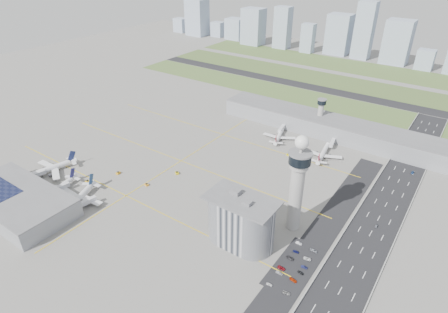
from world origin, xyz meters
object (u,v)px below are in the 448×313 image
Objects in this scene: secondary_tower at (320,112)px; jet_bridge_far_0 at (284,127)px; tug_4 at (288,154)px; car_lot_11 at (314,251)px; car_lot_2 at (281,268)px; car_hw_1 at (376,226)px; airplane_near_a at (48,166)px; tug_3 at (177,173)px; jet_bridge_near_1 at (51,193)px; jet_bridge_far_1 at (334,141)px; car_lot_6 at (287,293)px; airplane_far_a at (280,133)px; car_lot_4 at (296,252)px; car_lot_8 at (301,273)px; jet_bridge_near_2 at (77,208)px; admin_building at (241,221)px; car_hw_2 at (413,173)px; control_tower at (297,180)px; car_hw_4 at (412,138)px; car_lot_9 at (304,267)px; car_lot_10 at (307,259)px; car_lot_7 at (293,280)px; car_lot_3 at (290,258)px; airplane_far_b at (323,151)px; tug_1 at (118,173)px; tug_2 at (147,184)px; airplane_near_c at (77,196)px; jet_bridge_near_0 at (27,180)px; airplane_near_b at (56,187)px; car_lot_1 at (279,273)px; tug_5 at (298,156)px; car_lot_0 at (269,284)px; tug_0 at (87,181)px.

secondary_tower is 2.28× the size of jet_bridge_far_0.
tug_4 reaches higher than car_lot_11.
tug_4 reaches higher than car_lot_2.
car_hw_1 is at bearing -148.82° from tug_4.
tug_3 is at bearing 137.95° from airplane_near_a.
jet_bridge_far_1 is (135.00, 193.00, 0.00)m from jet_bridge_near_1.
airplane_far_a is at bearing 20.61° from car_lot_6.
car_lot_4 reaches higher than car_lot_8.
jet_bridge_near_2 is 77.74m from tug_3.
admin_building reaches higher than car_hw_2.
control_tower is 17.38× the size of car_hw_1.
car_lot_6 is at bearing -86.29° from car_hw_4.
admin_building is at bearing -10.00° from jet_bridge_far_1.
car_lot_9 is at bearing -178.01° from tug_4.
car_lot_10 is (144.80, 47.88, -2.23)m from jet_bridge_near_2.
car_lot_11 is at bearing 7.07° from car_lot_7.
secondary_tower is 193.05m from car_lot_7.
car_lot_3 is at bearing 148.59° from car_lot_11.
airplane_far_b reaches higher than tug_1.
secondary_tower reaches higher than car_lot_10.
airplane_far_a is (-22.83, -36.46, -13.76)m from secondary_tower.
car_lot_11 is (39.11, -109.85, -4.64)m from airplane_far_b.
tug_3 is at bearing -25.88° from jet_bridge_near_1.
jet_bridge_far_1 is 4.18× the size of tug_3.
admin_building is 9.37× the size of car_lot_10.
tug_2 is at bearing 144.63° from airplane_far_a.
jet_bridge_far_0 and jet_bridge_far_1 have the same top height.
airplane_far_a is at bearing 5.66° from jet_bridge_far_0.
airplane_near_c is 11.82× the size of car_lot_4.
jet_bridge_near_1 is at bearing -80.00° from jet_bridge_near_0.
secondary_tower is 177.56m from car_lot_3.
airplane_near_a is at bearing 126.79° from airplane_far_a.
car_hw_1 is at bearing 101.92° from airplane_near_b.
tug_2 is at bearing -47.22° from jet_bridge_near_0.
tug_3 is at bearing -44.40° from jet_bridge_far_1.
car_hw_4 reaches higher than car_lot_3.
car_lot_1 is at bearing 163.35° from car_lot_11.
jet_bridge_far_0 is 181.42m from car_lot_8.
tug_5 is at bearing 127.59° from airplane_near_b.
car_lot_0 is at bearing -90.81° from tug_2.
jet_bridge_near_2 is (60.00, 0.00, 0.00)m from jet_bridge_near_0.
airplane_far_a is 8.03× the size of car_lot_10.
car_lot_7 is at bearing -179.39° from car_lot_8.
tug_0 is 0.80× the size of car_hw_1.
jet_bridge_near_0 reaches higher than car_lot_4.
control_tower is at bearing 15.21° from car_lot_1.
tug_2 is at bearing -138.31° from car_hw_2.
jet_bridge_near_0 is 198.80m from car_lot_1.
airplane_near_b reaches higher than car_lot_8.
airplane_near_a is 12.94× the size of car_lot_0.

